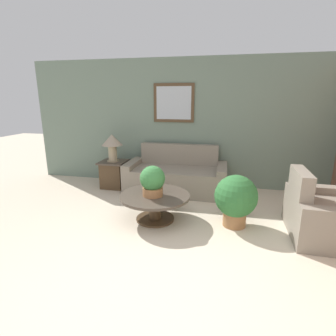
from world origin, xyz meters
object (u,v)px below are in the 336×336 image
potted_plant_on_table (153,181)px  couch_main (176,176)px  coffee_table (155,201)px  side_table (114,174)px  potted_plant_floor (236,198)px  armchair (327,217)px  table_lamp (112,143)px

potted_plant_on_table → couch_main: bearing=85.9°
couch_main → coffee_table: bearing=-93.3°
coffee_table → side_table: 1.80m
coffee_table → potted_plant_floor: (1.18, 0.05, 0.13)m
armchair → coffee_table: 2.37m
potted_plant_floor → armchair: bearing=-3.6°
coffee_table → armchair: bearing=-0.5°
couch_main → potted_plant_floor: couch_main is taller
armchair → potted_plant_on_table: armchair is taller
table_lamp → potted_plant_floor: 2.78m
armchair → potted_plant_floor: bearing=87.9°
couch_main → potted_plant_on_table: (-0.10, -1.39, 0.34)m
couch_main → side_table: bearing=-178.3°
armchair → coffee_table: armchair is taller
side_table → potted_plant_on_table: bearing=-48.0°
armchair → side_table: bearing=71.3°
side_table → potted_plant_on_table: potted_plant_on_table is taller
couch_main → coffee_table: size_ratio=1.85×
armchair → side_table: armchair is taller
potted_plant_floor → potted_plant_on_table: bearing=-175.3°
side_table → armchair: bearing=-20.2°
potted_plant_on_table → potted_plant_floor: bearing=4.7°
coffee_table → table_lamp: table_lamp is taller
side_table → potted_plant_floor: (2.42, -1.26, 0.14)m
couch_main → table_lamp: 1.47m
couch_main → potted_plant_floor: 1.71m
potted_plant_on_table → potted_plant_floor: potted_plant_on_table is taller
coffee_table → potted_plant_on_table: 0.35m
side_table → couch_main: bearing=1.7°
side_table → potted_plant_floor: potted_plant_floor is taller
side_table → potted_plant_on_table: size_ratio=1.22×
side_table → potted_plant_floor: 2.73m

